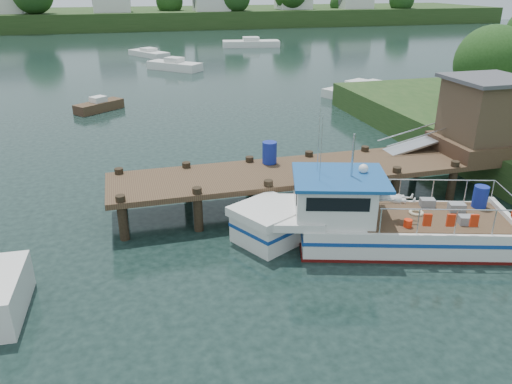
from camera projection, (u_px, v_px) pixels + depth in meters
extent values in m
plane|color=black|center=(271.00, 206.00, 19.20)|extent=(160.00, 160.00, 0.00)
cylinder|color=#332114|center=(484.00, 108.00, 27.32)|extent=(0.50, 0.50, 3.05)
sphere|color=#1F4116|center=(492.00, 63.00, 26.36)|extent=(3.90, 3.90, 3.90)
cube|color=#28421B|center=(141.00, 18.00, 93.17)|extent=(140.00, 24.00, 3.00)
cylinder|color=#332114|center=(36.00, 17.00, 80.67)|extent=(0.60, 0.60, 4.80)
cylinder|color=#332114|center=(107.00, 21.00, 85.47)|extent=(0.60, 0.60, 3.00)
sphere|color=#1F4116|center=(106.00, 7.00, 84.59)|extent=(3.96, 3.96, 3.96)
cylinder|color=#332114|center=(170.00, 17.00, 89.79)|extent=(0.60, 0.60, 3.60)
sphere|color=#1F4116|center=(169.00, 1.00, 88.74)|extent=(4.75, 4.75, 4.75)
cylinder|color=#332114|center=(235.00, 16.00, 88.79)|extent=(0.60, 0.60, 4.20)
cylinder|color=#332114|center=(290.00, 12.00, 93.11)|extent=(0.60, 0.60, 4.80)
cylinder|color=#332114|center=(339.00, 16.00, 97.91)|extent=(0.60, 0.60, 3.00)
sphere|color=#1F4116|center=(340.00, 3.00, 97.03)|extent=(3.96, 3.96, 3.96)
cylinder|color=#332114|center=(400.00, 14.00, 96.91)|extent=(0.60, 0.60, 3.60)
sphere|color=#1F4116|center=(402.00, 0.00, 95.86)|extent=(4.75, 4.75, 4.75)
cube|color=silver|center=(4.00, 6.00, 81.49)|extent=(6.00, 5.00, 3.00)
cube|color=silver|center=(112.00, 5.00, 84.73)|extent=(6.00, 5.00, 3.00)
cube|color=silver|center=(211.00, 4.00, 87.96)|extent=(6.00, 5.00, 3.00)
cube|color=silver|center=(293.00, 3.00, 93.61)|extent=(6.00, 5.00, 3.00)
cube|color=silver|center=(354.00, 2.00, 95.64)|extent=(6.00, 5.00, 3.00)
cube|color=#483422|center=(321.00, 169.00, 19.17)|extent=(16.00, 3.00, 0.20)
cylinder|color=black|center=(123.00, 222.00, 16.46)|extent=(0.32, 0.32, 1.90)
cylinder|color=black|center=(121.00, 192.00, 18.76)|extent=(0.32, 0.32, 1.90)
cylinder|color=black|center=(198.00, 213.00, 17.06)|extent=(0.32, 0.32, 1.90)
cylinder|color=black|center=(187.00, 185.00, 19.37)|extent=(0.32, 0.32, 1.90)
cylinder|color=black|center=(268.00, 205.00, 17.67)|extent=(0.32, 0.32, 1.90)
cylinder|color=black|center=(250.00, 179.00, 19.98)|extent=(0.32, 0.32, 1.90)
cylinder|color=black|center=(333.00, 198.00, 18.27)|extent=(0.32, 0.32, 1.90)
cylinder|color=black|center=(308.00, 173.00, 20.58)|extent=(0.32, 0.32, 1.90)
cylinder|color=black|center=(394.00, 191.00, 18.88)|extent=(0.32, 0.32, 1.90)
cylinder|color=black|center=(363.00, 168.00, 21.19)|extent=(0.32, 0.32, 1.90)
cylinder|color=black|center=(452.00, 184.00, 19.49)|extent=(0.32, 0.32, 1.90)
cylinder|color=black|center=(415.00, 163.00, 21.79)|extent=(0.32, 0.32, 1.90)
cylinder|color=black|center=(506.00, 178.00, 20.09)|extent=(0.32, 0.32, 1.90)
cylinder|color=black|center=(465.00, 158.00, 22.40)|extent=(0.32, 0.32, 1.90)
cube|color=#483422|center=(478.00, 145.00, 20.71)|extent=(3.20, 3.00, 0.60)
cube|color=#4B3A2A|center=(484.00, 112.00, 20.16)|extent=(2.60, 2.60, 2.40)
cube|color=#47474C|center=(490.00, 79.00, 19.65)|extent=(3.00, 3.00, 0.15)
cube|color=#A5A8AD|center=(417.00, 144.00, 20.97)|extent=(3.34, 0.90, 0.79)
cylinder|color=silver|center=(424.00, 135.00, 20.42)|extent=(3.34, 0.05, 0.76)
cylinder|color=silver|center=(414.00, 130.00, 21.13)|extent=(3.34, 0.05, 0.76)
cube|color=slate|center=(306.00, 174.00, 17.94)|extent=(0.60, 0.40, 0.30)
cube|color=slate|center=(329.00, 170.00, 18.36)|extent=(0.60, 0.40, 0.30)
cylinder|color=red|center=(358.00, 170.00, 18.34)|extent=(0.30, 0.30, 0.28)
cylinder|color=navy|center=(270.00, 153.00, 19.32)|extent=(0.56, 0.56, 0.85)
cube|color=silver|center=(400.00, 230.00, 16.26)|extent=(6.90, 4.34, 0.99)
cube|color=silver|center=(268.00, 228.00, 16.37)|extent=(2.46, 2.46, 0.99)
cube|color=silver|center=(269.00, 211.00, 16.13)|extent=(2.72, 2.67, 0.30)
cube|color=silver|center=(295.00, 212.00, 16.12)|extent=(2.35, 2.84, 0.26)
cube|color=navy|center=(400.00, 227.00, 16.21)|extent=(6.99, 4.39, 0.12)
cube|color=navy|center=(268.00, 225.00, 16.33)|extent=(2.51, 2.51, 0.12)
cube|color=#4E0D0B|center=(398.00, 242.00, 16.44)|extent=(6.99, 4.38, 0.12)
cube|color=#483422|center=(434.00, 217.00, 16.03)|extent=(5.10, 3.57, 0.03)
cube|color=silver|center=(504.00, 229.00, 16.14)|extent=(0.91, 2.51, 1.16)
cube|color=silver|center=(333.00, 197.00, 15.87)|extent=(2.95, 2.83, 1.29)
cube|color=black|center=(338.00, 205.00, 14.74)|extent=(1.81, 0.58, 0.43)
cube|color=black|center=(330.00, 177.00, 16.80)|extent=(1.81, 0.58, 0.43)
cube|color=black|center=(296.00, 190.00, 15.80)|extent=(0.48, 1.49, 0.43)
cube|color=#164B8C|center=(340.00, 177.00, 15.60)|extent=(3.51, 3.23, 0.10)
cylinder|color=silver|center=(353.00, 155.00, 15.30)|extent=(0.09, 0.09, 1.37)
cylinder|color=silver|center=(321.00, 149.00, 14.80)|extent=(0.03, 0.03, 2.06)
cylinder|color=silver|center=(319.00, 140.00, 15.59)|extent=(0.03, 0.03, 2.06)
sphere|color=silver|center=(363.00, 169.00, 15.83)|extent=(0.39, 0.39, 0.31)
cylinder|color=silver|center=(454.00, 210.00, 14.63)|extent=(4.11, 1.29, 0.04)
cylinder|color=silver|center=(430.00, 180.00, 16.80)|extent=(4.11, 1.29, 0.04)
cylinder|color=silver|center=(511.00, 194.00, 15.66)|extent=(0.72, 2.27, 0.04)
cylinder|color=silver|center=(381.00, 221.00, 14.84)|extent=(0.05, 0.05, 0.81)
cylinder|color=silver|center=(367.00, 190.00, 17.02)|extent=(0.05, 0.05, 0.81)
cylinder|color=silver|center=(418.00, 222.00, 14.81)|extent=(0.05, 0.05, 0.81)
cylinder|color=silver|center=(400.00, 191.00, 16.99)|extent=(0.05, 0.05, 0.81)
cylinder|color=silver|center=(456.00, 222.00, 14.78)|extent=(0.05, 0.05, 0.81)
cylinder|color=silver|center=(432.00, 191.00, 16.96)|extent=(0.05, 0.05, 0.81)
cylinder|color=silver|center=(494.00, 223.00, 14.75)|extent=(0.05, 0.05, 0.81)
cylinder|color=silver|center=(466.00, 191.00, 16.93)|extent=(0.05, 0.05, 0.81)
cylinder|color=silver|center=(492.00, 192.00, 16.90)|extent=(0.05, 0.05, 0.81)
cube|color=slate|center=(467.00, 220.00, 15.48)|extent=(0.59, 0.48, 0.27)
cube|color=slate|center=(457.00, 207.00, 16.35)|extent=(0.59, 0.48, 0.27)
cube|color=slate|center=(427.00, 203.00, 16.69)|extent=(0.55, 0.45, 0.27)
cylinder|color=navy|center=(480.00, 197.00, 16.55)|extent=(0.60, 0.60, 0.75)
cylinder|color=red|center=(408.00, 223.00, 15.30)|extent=(0.32, 0.32, 0.26)
torus|color=#BFB28C|center=(416.00, 213.00, 16.19)|extent=(0.60, 0.60, 0.10)
cube|color=red|center=(427.00, 220.00, 14.77)|extent=(0.25, 0.15, 0.39)
cube|color=red|center=(451.00, 220.00, 14.75)|extent=(0.25, 0.15, 0.39)
cube|color=red|center=(474.00, 221.00, 14.73)|extent=(0.25, 0.15, 0.39)
imported|color=silver|center=(390.00, 198.00, 15.55)|extent=(0.50, 0.63, 1.51)
cube|color=#483422|center=(99.00, 106.00, 32.92)|extent=(3.27, 2.91, 0.61)
cube|color=silver|center=(98.00, 99.00, 32.74)|extent=(1.21, 1.19, 0.39)
cube|color=silver|center=(251.00, 44.00, 64.26)|extent=(7.56, 3.63, 0.78)
cube|color=silver|center=(251.00, 39.00, 64.03)|extent=(2.29, 2.05, 0.50)
cube|color=silver|center=(175.00, 66.00, 47.78)|extent=(5.14, 5.09, 0.76)
cube|color=silver|center=(174.00, 60.00, 47.56)|extent=(1.98, 1.98, 0.49)
cube|color=silver|center=(359.00, 90.00, 37.92)|extent=(6.50, 4.63, 0.62)
cube|color=silver|center=(359.00, 83.00, 37.74)|extent=(2.22, 2.10, 0.40)
cube|color=silver|center=(149.00, 54.00, 56.27)|extent=(4.42, 5.74, 0.60)
cube|color=silver|center=(149.00, 50.00, 56.09)|extent=(1.93, 2.01, 0.38)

